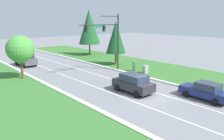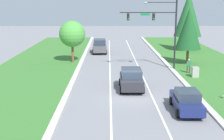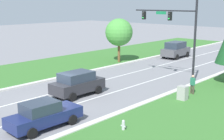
{
  "view_description": "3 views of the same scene",
  "coord_description": "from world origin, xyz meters",
  "px_view_note": "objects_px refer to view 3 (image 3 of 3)",
  "views": [
    {
      "loc": [
        -15.96,
        -12.99,
        7.46
      ],
      "look_at": [
        2.35,
        8.04,
        1.04
      ],
      "focal_mm": 35.0,
      "sensor_mm": 36.0,
      "label": 1
    },
    {
      "loc": [
        -1.96,
        -25.93,
        8.02
      ],
      "look_at": [
        -1.61,
        5.67,
        1.08
      ],
      "focal_mm": 50.0,
      "sensor_mm": 36.0,
      "label": 2
    },
    {
      "loc": [
        19.04,
        -14.33,
        7.52
      ],
      "look_at": [
        -1.6,
        8.26,
        0.89
      ],
      "focal_mm": 50.0,
      "sensor_mm": 36.0,
      "label": 3
    }
  ],
  "objects_px": {
    "graphite_suv": "(176,50)",
    "oak_near_left_tree": "(119,32)",
    "navy_sedan": "(44,115)",
    "fire_hydrant": "(123,126)",
    "traffic_signal_mast": "(177,26)",
    "pedestrian": "(193,84)",
    "utility_cabinet": "(183,93)",
    "charcoal_suv": "(77,83)"
  },
  "relations": [
    {
      "from": "charcoal_suv",
      "to": "fire_hydrant",
      "type": "relative_size",
      "value": 6.47
    },
    {
      "from": "navy_sedan",
      "to": "graphite_suv",
      "type": "xyz_separation_m",
      "value": [
        -7.21,
        27.25,
        0.29
      ]
    },
    {
      "from": "navy_sedan",
      "to": "oak_near_left_tree",
      "type": "xyz_separation_m",
      "value": [
        -10.58,
        19.09,
        3.03
      ]
    },
    {
      "from": "pedestrian",
      "to": "oak_near_left_tree",
      "type": "bearing_deg",
      "value": -5.93
    },
    {
      "from": "traffic_signal_mast",
      "to": "graphite_suv",
      "type": "relative_size",
      "value": 1.68
    },
    {
      "from": "charcoal_suv",
      "to": "navy_sedan",
      "type": "bearing_deg",
      "value": -57.89
    },
    {
      "from": "graphite_suv",
      "to": "utility_cabinet",
      "type": "height_order",
      "value": "graphite_suv"
    },
    {
      "from": "navy_sedan",
      "to": "graphite_suv",
      "type": "height_order",
      "value": "graphite_suv"
    },
    {
      "from": "traffic_signal_mast",
      "to": "oak_near_left_tree",
      "type": "height_order",
      "value": "traffic_signal_mast"
    },
    {
      "from": "charcoal_suv",
      "to": "utility_cabinet",
      "type": "xyz_separation_m",
      "value": [
        7.21,
        4.54,
        -0.42
      ]
    },
    {
      "from": "traffic_signal_mast",
      "to": "graphite_suv",
      "type": "height_order",
      "value": "traffic_signal_mast"
    },
    {
      "from": "graphite_suv",
      "to": "utility_cabinet",
      "type": "distance_m",
      "value": 19.89
    },
    {
      "from": "navy_sedan",
      "to": "oak_near_left_tree",
      "type": "relative_size",
      "value": 0.85
    },
    {
      "from": "charcoal_suv",
      "to": "utility_cabinet",
      "type": "distance_m",
      "value": 8.53
    },
    {
      "from": "utility_cabinet",
      "to": "fire_hydrant",
      "type": "xyz_separation_m",
      "value": [
        0.41,
        -7.62,
        -0.25
      ]
    },
    {
      "from": "graphite_suv",
      "to": "oak_near_left_tree",
      "type": "height_order",
      "value": "oak_near_left_tree"
    },
    {
      "from": "navy_sedan",
      "to": "oak_near_left_tree",
      "type": "bearing_deg",
      "value": 120.97
    },
    {
      "from": "graphite_suv",
      "to": "charcoal_suv",
      "type": "bearing_deg",
      "value": -82.96
    },
    {
      "from": "pedestrian",
      "to": "utility_cabinet",
      "type": "bearing_deg",
      "value": 116.01
    },
    {
      "from": "utility_cabinet",
      "to": "pedestrian",
      "type": "xyz_separation_m",
      "value": [
        -0.22,
        1.97,
        0.35
      ]
    },
    {
      "from": "navy_sedan",
      "to": "oak_near_left_tree",
      "type": "height_order",
      "value": "oak_near_left_tree"
    },
    {
      "from": "fire_hydrant",
      "to": "navy_sedan",
      "type": "bearing_deg",
      "value": -143.61
    },
    {
      "from": "traffic_signal_mast",
      "to": "pedestrian",
      "type": "bearing_deg",
      "value": -36.43
    },
    {
      "from": "traffic_signal_mast",
      "to": "fire_hydrant",
      "type": "distance_m",
      "value": 13.37
    },
    {
      "from": "navy_sedan",
      "to": "fire_hydrant",
      "type": "distance_m",
      "value": 4.91
    },
    {
      "from": "fire_hydrant",
      "to": "oak_near_left_tree",
      "type": "height_order",
      "value": "oak_near_left_tree"
    },
    {
      "from": "traffic_signal_mast",
      "to": "fire_hydrant",
      "type": "relative_size",
      "value": 11.84
    },
    {
      "from": "graphite_suv",
      "to": "oak_near_left_tree",
      "type": "bearing_deg",
      "value": -114.81
    },
    {
      "from": "navy_sedan",
      "to": "charcoal_suv",
      "type": "height_order",
      "value": "charcoal_suv"
    },
    {
      "from": "navy_sedan",
      "to": "pedestrian",
      "type": "distance_m",
      "value": 12.92
    },
    {
      "from": "graphite_suv",
      "to": "oak_near_left_tree",
      "type": "distance_m",
      "value": 9.24
    },
    {
      "from": "utility_cabinet",
      "to": "pedestrian",
      "type": "height_order",
      "value": "pedestrian"
    },
    {
      "from": "graphite_suv",
      "to": "charcoal_suv",
      "type": "relative_size",
      "value": 1.09
    },
    {
      "from": "utility_cabinet",
      "to": "fire_hydrant",
      "type": "bearing_deg",
      "value": -86.95
    },
    {
      "from": "graphite_suv",
      "to": "oak_near_left_tree",
      "type": "xyz_separation_m",
      "value": [
        -3.37,
        -8.16,
        2.74
      ]
    },
    {
      "from": "oak_near_left_tree",
      "to": "pedestrian",
      "type": "bearing_deg",
      "value": -25.42
    },
    {
      "from": "pedestrian",
      "to": "oak_near_left_tree",
      "type": "relative_size",
      "value": 0.3
    },
    {
      "from": "utility_cabinet",
      "to": "navy_sedan",
      "type": "bearing_deg",
      "value": -108.54
    },
    {
      "from": "navy_sedan",
      "to": "fire_hydrant",
      "type": "relative_size",
      "value": 6.77
    },
    {
      "from": "fire_hydrant",
      "to": "traffic_signal_mast",
      "type": "bearing_deg",
      "value": 107.12
    },
    {
      "from": "charcoal_suv",
      "to": "oak_near_left_tree",
      "type": "xyz_separation_m",
      "value": [
        -6.89,
        13.1,
        2.85
      ]
    },
    {
      "from": "traffic_signal_mast",
      "to": "fire_hydrant",
      "type": "height_order",
      "value": "traffic_signal_mast"
    }
  ]
}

